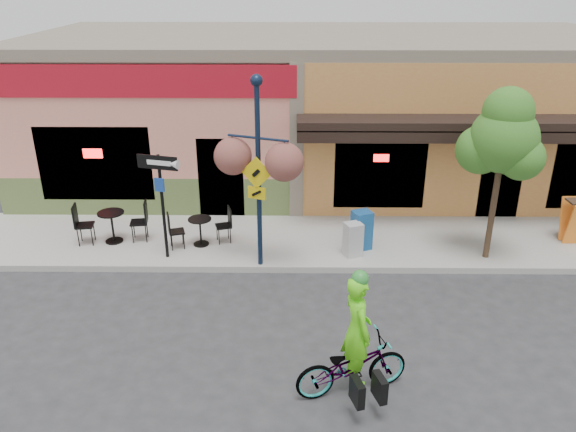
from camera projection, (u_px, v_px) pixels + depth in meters
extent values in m
plane|color=#2D2D30|center=(343.00, 284.00, 12.17)|extent=(90.00, 90.00, 0.00)
cube|color=#9E9B93|center=(336.00, 241.00, 13.98)|extent=(24.00, 3.00, 0.15)
cube|color=#A8A59E|center=(341.00, 269.00, 12.65)|extent=(24.00, 0.12, 0.15)
imported|color=maroon|center=(352.00, 366.00, 8.90)|extent=(1.97, 1.15, 0.98)
imported|color=#61E918|center=(356.00, 343.00, 8.73)|extent=(0.62, 0.77, 1.85)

